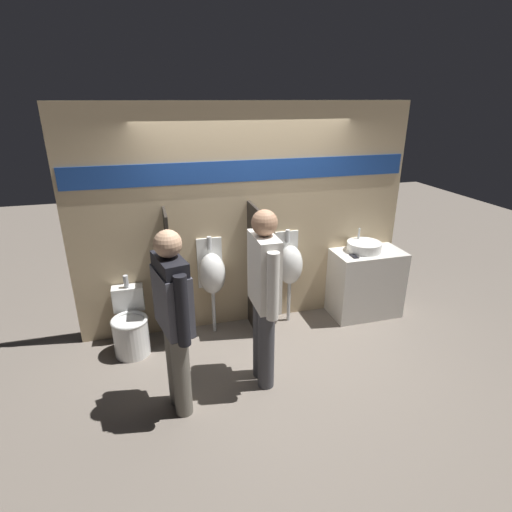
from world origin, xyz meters
TOP-DOWN VIEW (x-y plane):
  - ground_plane at (0.00, 0.00)m, footprint 16.00×16.00m
  - display_wall at (0.00, 0.60)m, footprint 4.09×0.07m
  - sink_counter at (1.55, 0.31)m, footprint 0.90×0.52m
  - sink_basin at (1.50, 0.36)m, footprint 0.44×0.44m
  - cell_phone at (1.28, 0.21)m, footprint 0.07×0.14m
  - divider_near_counter at (-0.96, 0.34)m, footprint 0.03×0.47m
  - divider_mid at (0.02, 0.34)m, footprint 0.03×0.47m
  - urinal_near_counter at (-0.47, 0.42)m, footprint 0.32×0.32m
  - urinal_far at (0.51, 0.42)m, footprint 0.32×0.32m
  - toilet at (-1.45, 0.25)m, footprint 0.41×0.57m
  - person_in_vest at (-1.01, -0.82)m, footprint 0.32×0.60m
  - person_with_lanyard at (-0.15, -0.65)m, footprint 0.24×0.63m

SIDE VIEW (x-z plane):
  - ground_plane at x=0.00m, z-range 0.00..0.00m
  - toilet at x=-1.45m, z-range -0.14..0.72m
  - sink_counter at x=1.55m, z-range 0.00..0.89m
  - urinal_near_counter at x=-0.47m, z-range 0.18..1.39m
  - urinal_far at x=0.51m, z-range 0.18..1.39m
  - divider_near_counter at x=-0.96m, z-range 0.00..1.60m
  - divider_mid at x=0.02m, z-range 0.00..1.60m
  - cell_phone at x=1.28m, z-range 0.89..0.90m
  - sink_basin at x=1.50m, z-range 0.82..1.08m
  - person_with_lanyard at x=-0.15m, z-range 0.09..1.91m
  - person_in_vest at x=-1.01m, z-range 0.14..1.90m
  - display_wall at x=0.00m, z-range 0.01..2.71m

